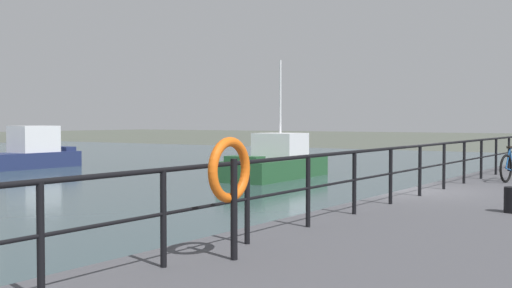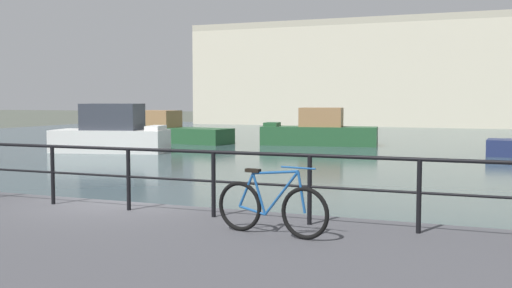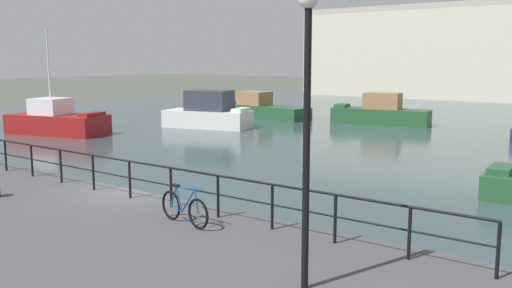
% 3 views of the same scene
% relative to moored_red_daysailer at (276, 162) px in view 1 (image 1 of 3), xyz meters
% --- Properties ---
extents(ground_plane, '(240.00, 240.00, 0.00)m').
position_rel_moored_red_daysailer_xyz_m(ground_plane, '(-10.82, -9.95, -0.71)').
color(ground_plane, '#4C5147').
extents(moored_red_daysailer, '(6.32, 2.50, 5.26)m').
position_rel_moored_red_daysailer_xyz_m(moored_red_daysailer, '(0.00, 0.00, 0.00)').
color(moored_red_daysailer, '#23512D').
rests_on(moored_red_daysailer, water_basin).
extents(moored_harbor_tender, '(5.94, 2.13, 2.28)m').
position_rel_moored_red_daysailer_xyz_m(moored_harbor_tender, '(-1.98, 14.37, 0.12)').
color(moored_harbor_tender, navy).
rests_on(moored_harbor_tender, water_basin).
extents(quay_railing, '(22.64, 0.07, 1.08)m').
position_rel_moored_red_daysailer_xyz_m(quay_railing, '(-11.72, -10.70, 1.04)').
color(quay_railing, black).
rests_on(quay_railing, quay_promenade).
extents(life_ring_stand, '(0.75, 0.16, 1.40)m').
position_rel_moored_red_daysailer_xyz_m(life_ring_stand, '(-19.05, -11.07, 1.28)').
color(life_ring_stand, black).
rests_on(life_ring_stand, quay_promenade).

